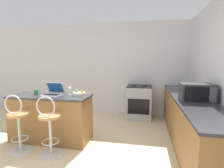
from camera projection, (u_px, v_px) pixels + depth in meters
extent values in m
plane|color=beige|center=(54.00, 167.00, 2.53)|extent=(20.00, 20.00, 0.00)
cube|color=silver|center=(102.00, 69.00, 5.10)|extent=(12.00, 0.06, 2.60)
cube|color=olive|center=(51.00, 119.00, 3.38)|extent=(1.50, 0.58, 0.85)
cube|color=#333338|center=(50.00, 96.00, 3.32)|extent=(1.53, 0.61, 0.03)
cube|color=olive|center=(190.00, 122.00, 3.19)|extent=(0.61, 3.28, 0.85)
cube|color=#333338|center=(192.00, 98.00, 3.13)|extent=(0.64, 3.31, 0.03)
cylinder|color=silver|center=(21.00, 151.00, 2.98)|extent=(0.40, 0.40, 0.02)
cylinder|color=silver|center=(20.00, 133.00, 2.94)|extent=(0.04, 0.04, 0.63)
torus|color=silver|center=(20.00, 139.00, 2.95)|extent=(0.28, 0.28, 0.02)
cylinder|color=#B7844C|center=(18.00, 114.00, 2.90)|extent=(0.34, 0.34, 0.04)
torus|color=silver|center=(13.00, 105.00, 2.78)|extent=(0.32, 0.02, 0.32)
cylinder|color=silver|center=(51.00, 154.00, 2.87)|extent=(0.40, 0.40, 0.02)
cylinder|color=silver|center=(50.00, 136.00, 2.83)|extent=(0.04, 0.04, 0.63)
torus|color=silver|center=(51.00, 142.00, 2.84)|extent=(0.28, 0.28, 0.02)
cylinder|color=#B7844C|center=(49.00, 117.00, 2.79)|extent=(0.34, 0.34, 0.04)
torus|color=silver|center=(46.00, 106.00, 2.67)|extent=(0.32, 0.02, 0.32)
cube|color=#B7BABF|center=(52.00, 95.00, 3.32)|extent=(0.35, 0.26, 0.01)
cube|color=black|center=(51.00, 95.00, 3.30)|extent=(0.30, 0.14, 0.00)
cube|color=#B7BABF|center=(56.00, 88.00, 3.45)|extent=(0.35, 0.12, 0.22)
cube|color=#19478C|center=(55.00, 88.00, 3.44)|extent=(0.31, 0.10, 0.18)
cube|color=#2D2D30|center=(197.00, 92.00, 2.83)|extent=(0.50, 0.36, 0.29)
cube|color=black|center=(197.00, 94.00, 2.66)|extent=(0.35, 0.01, 0.23)
cube|color=#4C4C51|center=(213.00, 95.00, 2.61)|extent=(0.10, 0.01, 0.23)
cube|color=silver|center=(187.00, 90.00, 3.42)|extent=(0.17, 0.32, 0.17)
cube|color=black|center=(186.00, 85.00, 3.41)|extent=(0.04, 0.22, 0.00)
cube|color=black|center=(189.00, 85.00, 3.40)|extent=(0.04, 0.22, 0.00)
cube|color=black|center=(182.00, 88.00, 3.43)|extent=(0.02, 0.02, 0.02)
cube|color=#9EA3A8|center=(139.00, 103.00, 4.66)|extent=(0.63, 0.60, 0.86)
cube|color=black|center=(138.00, 107.00, 4.37)|extent=(0.54, 0.01, 0.39)
cube|color=black|center=(139.00, 86.00, 4.60)|extent=(0.63, 0.60, 0.02)
cylinder|color=black|center=(134.00, 86.00, 4.51)|extent=(0.11, 0.11, 0.01)
cylinder|color=black|center=(145.00, 86.00, 4.46)|extent=(0.11, 0.11, 0.01)
cylinder|color=black|center=(134.00, 85.00, 4.74)|extent=(0.11, 0.11, 0.01)
cylinder|color=black|center=(145.00, 85.00, 4.69)|extent=(0.11, 0.11, 0.01)
cylinder|color=#338447|center=(36.00, 92.00, 3.41)|extent=(0.08, 0.08, 0.09)
torus|color=#338447|center=(38.00, 92.00, 3.40)|extent=(0.01, 0.06, 0.06)
cylinder|color=#2D51AD|center=(182.00, 89.00, 3.74)|extent=(0.07, 0.07, 0.10)
torus|color=#2D51AD|center=(184.00, 89.00, 3.73)|extent=(0.01, 0.06, 0.06)
cylinder|color=red|center=(195.00, 89.00, 3.72)|extent=(0.08, 0.08, 0.10)
torus|color=red|center=(198.00, 89.00, 3.71)|extent=(0.01, 0.06, 0.06)
cylinder|color=silver|center=(70.00, 94.00, 3.40)|extent=(0.07, 0.07, 0.00)
cylinder|color=silver|center=(70.00, 92.00, 3.40)|extent=(0.01, 0.01, 0.08)
sphere|color=silver|center=(69.00, 89.00, 3.39)|extent=(0.08, 0.08, 0.08)
cylinder|color=silver|center=(79.00, 94.00, 3.33)|extent=(0.24, 0.24, 0.05)
sphere|color=red|center=(77.00, 91.00, 3.33)|extent=(0.06, 0.06, 0.06)
sphere|color=orange|center=(82.00, 92.00, 3.32)|extent=(0.06, 0.06, 0.06)
sphere|color=#66B233|center=(77.00, 91.00, 3.33)|extent=(0.06, 0.06, 0.06)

